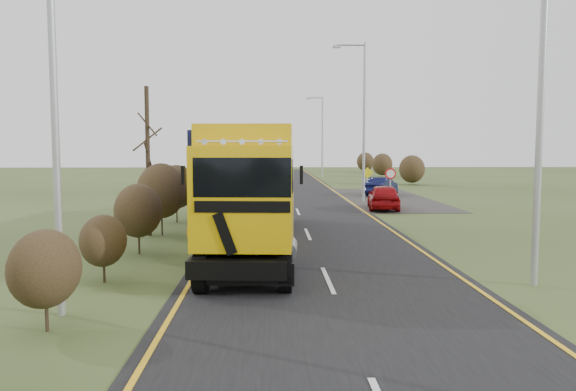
{
  "coord_description": "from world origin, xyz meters",
  "views": [
    {
      "loc": [
        -1.58,
        -18.93,
        3.64
      ],
      "look_at": [
        -0.85,
        2.89,
        1.73
      ],
      "focal_mm": 35.0,
      "sensor_mm": 36.0,
      "label": 1
    }
  ],
  "objects_px": {
    "lorry": "(252,181)",
    "car_blue_sedan": "(381,186)",
    "car_red_hatchback": "(384,197)",
    "speed_sign": "(390,180)",
    "streetlight_near": "(537,99)"
  },
  "relations": [
    {
      "from": "lorry",
      "to": "car_blue_sedan",
      "type": "height_order",
      "value": "lorry"
    },
    {
      "from": "car_red_hatchback",
      "to": "car_blue_sedan",
      "type": "xyz_separation_m",
      "value": [
        1.74,
        9.33,
        -0.06
      ]
    },
    {
      "from": "lorry",
      "to": "speed_sign",
      "type": "distance_m",
      "value": 14.65
    },
    {
      "from": "streetlight_near",
      "to": "speed_sign",
      "type": "distance_m",
      "value": 18.99
    },
    {
      "from": "car_blue_sedan",
      "to": "speed_sign",
      "type": "xyz_separation_m",
      "value": [
        -1.14,
        -8.35,
        0.97
      ]
    },
    {
      "from": "lorry",
      "to": "streetlight_near",
      "type": "distance_m",
      "value": 10.12
    },
    {
      "from": "car_red_hatchback",
      "to": "car_blue_sedan",
      "type": "height_order",
      "value": "car_red_hatchback"
    },
    {
      "from": "car_red_hatchback",
      "to": "speed_sign",
      "type": "height_order",
      "value": "speed_sign"
    },
    {
      "from": "speed_sign",
      "to": "lorry",
      "type": "bearing_deg",
      "value": -122.36
    },
    {
      "from": "car_blue_sedan",
      "to": "streetlight_near",
      "type": "distance_m",
      "value": 27.43
    },
    {
      "from": "lorry",
      "to": "car_blue_sedan",
      "type": "bearing_deg",
      "value": 70.39
    },
    {
      "from": "streetlight_near",
      "to": "car_blue_sedan",
      "type": "bearing_deg",
      "value": 86.85
    },
    {
      "from": "car_red_hatchback",
      "to": "car_blue_sedan",
      "type": "distance_m",
      "value": 9.49
    },
    {
      "from": "streetlight_near",
      "to": "speed_sign",
      "type": "xyz_separation_m",
      "value": [
        0.35,
        18.72,
        -3.19
      ]
    },
    {
      "from": "car_red_hatchback",
      "to": "car_blue_sedan",
      "type": "relative_size",
      "value": 1.05
    }
  ]
}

